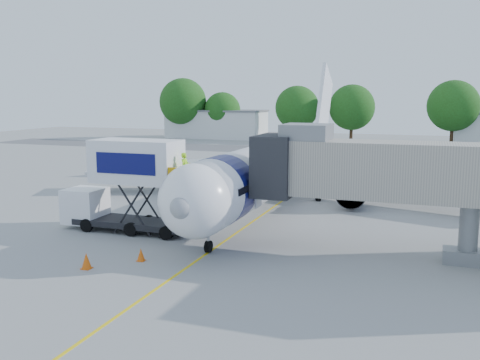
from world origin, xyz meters
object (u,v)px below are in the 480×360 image
(jet_bridge, at_px, (375,171))
(catering_hiloader, at_px, (127,186))
(ground_tug, at_px, (144,276))
(aircraft, at_px, (280,164))

(jet_bridge, relative_size, catering_hiloader, 1.64)
(jet_bridge, bearing_deg, ground_tug, -132.54)
(jet_bridge, xyz_separation_m, catering_hiloader, (-14.26, -0.00, -1.58))
(aircraft, bearing_deg, jet_bridge, -54.30)
(aircraft, distance_m, jet_bridge, 13.77)
(jet_bridge, distance_m, catering_hiloader, 14.35)
(jet_bridge, height_order, ground_tug, jet_bridge)
(aircraft, relative_size, catering_hiloader, 4.44)
(jet_bridge, distance_m, ground_tug, 12.52)
(aircraft, xyz_separation_m, catering_hiloader, (-6.27, -11.12, -0.19))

